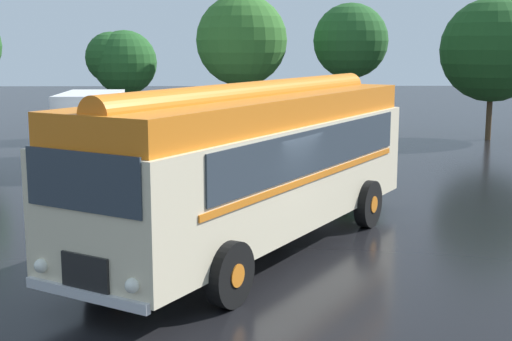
% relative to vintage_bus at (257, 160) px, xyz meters
% --- Properties ---
extents(ground_plane, '(120.00, 120.00, 0.00)m').
position_rel_vintage_bus_xyz_m(ground_plane, '(0.06, -0.55, -1.89)').
color(ground_plane, black).
extents(vintage_bus, '(7.36, 9.87, 3.49)m').
position_rel_vintage_bus_xyz_m(vintage_bus, '(0.00, 0.00, 0.00)').
color(vintage_bus, beige).
rests_on(vintage_bus, ground).
extents(car_near_left, '(2.36, 4.38, 1.66)m').
position_rel_vintage_bus_xyz_m(car_near_left, '(-3.26, 11.24, -1.05)').
color(car_near_left, '#B7BABF').
rests_on(car_near_left, ground).
extents(car_mid_left, '(2.01, 4.23, 1.66)m').
position_rel_vintage_bus_xyz_m(car_mid_left, '(-0.53, 11.33, -1.05)').
color(car_mid_left, silver).
rests_on(car_mid_left, ground).
extents(box_van, '(2.47, 5.83, 2.50)m').
position_rel_vintage_bus_xyz_m(box_van, '(-5.76, 10.75, -0.53)').
color(box_van, silver).
rests_on(box_van, ground).
extents(tree_left_of_centre, '(3.19, 2.89, 4.86)m').
position_rel_vintage_bus_xyz_m(tree_left_of_centre, '(-5.78, 18.10, 1.58)').
color(tree_left_of_centre, '#4C3823').
rests_on(tree_left_of_centre, ground).
extents(tree_centre, '(4.05, 4.05, 6.42)m').
position_rel_vintage_bus_xyz_m(tree_centre, '(-0.20, 17.81, 2.46)').
color(tree_centre, '#4C3823').
rests_on(tree_centre, ground).
extents(tree_right_of_centre, '(3.41, 3.41, 6.09)m').
position_rel_vintage_bus_xyz_m(tree_right_of_centre, '(4.62, 18.60, 2.55)').
color(tree_right_of_centre, '#4C3823').
rests_on(tree_right_of_centre, ground).
extents(tree_far_right, '(4.57, 4.57, 6.27)m').
position_rel_vintage_bus_xyz_m(tree_far_right, '(10.80, 17.26, 2.05)').
color(tree_far_right, '#4C3823').
rests_on(tree_far_right, ground).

